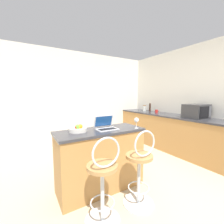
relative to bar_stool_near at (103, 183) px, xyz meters
The scene contains 13 objects.
ground_plane 0.87m from the bar_stool_near, ahead, with size 20.00×20.00×0.00m, color #BCAD8E.
wall_back 3.03m from the bar_stool_near, 75.40° to the left, with size 12.00×0.06×2.60m.
breakfast_bar 0.64m from the bar_stool_near, 65.57° to the left, with size 1.29×0.53×0.90m.
counter_right 2.80m from the bar_stool_near, 24.02° to the left, with size 0.66×3.32×0.90m.
bar_stool_near is the anchor object (origin of this frame).
bar_stool_far 0.53m from the bar_stool_near, ahead, with size 0.40×0.40×1.00m.
laptop 0.85m from the bar_stool_near, 58.83° to the left, with size 0.32×0.25×0.20m.
microwave 2.67m from the bar_stool_near, 10.59° to the left, with size 0.49×0.40×0.30m.
mug_red 3.11m from the bar_stool_near, 32.20° to the left, with size 0.09×0.08×0.09m.
pepper_mill 3.36m from the bar_stool_near, 36.38° to the left, with size 0.05×0.05×0.26m.
storage_jar 3.36m from the bar_stool_near, 39.30° to the left, with size 0.10×0.10×0.19m.
fruit_bowl 0.80m from the bar_stool_near, 94.69° to the left, with size 0.26×0.26×0.11m.
wine_glass_short 1.04m from the bar_stool_near, 26.23° to the left, with size 0.07×0.07×0.16m.
Camera 1 is at (-1.44, -1.34, 1.42)m, focal length 24.00 mm.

